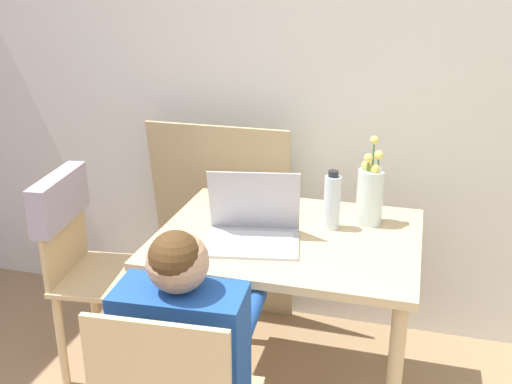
{
  "coord_description": "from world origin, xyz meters",
  "views": [
    {
      "loc": [
        0.36,
        -0.44,
        1.67
      ],
      "look_at": [
        -0.17,
        1.47,
        0.93
      ],
      "focal_mm": 42.0,
      "sensor_mm": 36.0,
      "label": 1
    }
  ],
  "objects": [
    {
      "name": "water_bottle",
      "position": [
        0.08,
        1.63,
        0.85
      ],
      "size": [
        0.06,
        0.06,
        0.23
      ],
      "color": "silver",
      "rests_on": "dining_table"
    },
    {
      "name": "cardboard_panel",
      "position": [
        -0.52,
        2.09,
        0.5
      ],
      "size": [
        0.68,
        0.16,
        1.01
      ],
      "color": "tan",
      "rests_on": "ground_plane"
    },
    {
      "name": "laptop",
      "position": [
        -0.18,
        1.45,
        0.81
      ],
      "size": [
        0.38,
        0.32,
        0.25
      ],
      "rotation": [
        0.0,
        0.0,
        0.2
      ],
      "color": "#B2B2B7",
      "rests_on": "dining_table"
    },
    {
      "name": "dining_table",
      "position": [
        -0.07,
        1.54,
        0.64
      ],
      "size": [
        0.95,
        0.76,
        0.75
      ],
      "color": "#D6B784",
      "rests_on": "ground_plane"
    },
    {
      "name": "chair_spare",
      "position": [
        -0.96,
        1.54,
        0.6
      ],
      "size": [
        0.48,
        0.45,
        0.89
      ],
      "rotation": [
        0.0,
        0.0,
        1.7
      ],
      "color": "#D6B784",
      "rests_on": "ground_plane"
    },
    {
      "name": "person_seated",
      "position": [
        -0.22,
        0.91,
        0.65
      ],
      "size": [
        0.39,
        0.44,
        1.04
      ],
      "rotation": [
        0.0,
        0.0,
        3.21
      ],
      "color": "#1E4C9E",
      "rests_on": "ground_plane"
    },
    {
      "name": "wall_back",
      "position": [
        0.0,
        2.23,
        1.25
      ],
      "size": [
        6.4,
        0.05,
        2.5
      ],
      "color": "silver",
      "rests_on": "ground_plane"
    },
    {
      "name": "flower_vase",
      "position": [
        0.21,
        1.72,
        0.87
      ],
      "size": [
        0.1,
        0.1,
        0.34
      ],
      "color": "silver",
      "rests_on": "dining_table"
    }
  ]
}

